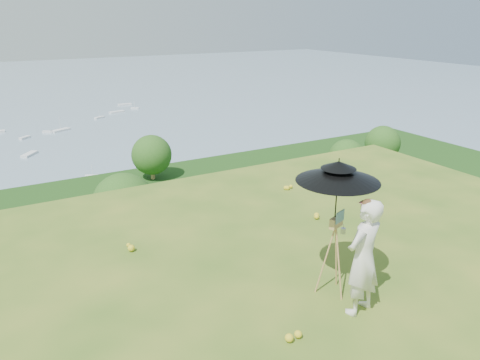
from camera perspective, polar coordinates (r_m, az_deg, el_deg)
ground at (r=8.05m, az=15.60°, el=-13.81°), size 14.00×14.00×0.00m
shoreline_tier at (r=89.35m, az=-23.32°, el=-9.11°), size 170.00×28.00×8.00m
slope_trees at (r=44.33m, az=-20.21°, el=-7.69°), size 110.00×50.00×6.00m
harbor_town at (r=86.61m, az=-23.89°, el=-5.31°), size 110.00×22.00×5.00m
wildflowers at (r=8.16m, az=14.39°, el=-12.69°), size 10.00×10.50×0.12m
painter at (r=7.26m, az=14.80°, el=-9.10°), size 0.76×0.59×1.86m
field_easel at (r=7.72m, az=11.38°, el=-8.64°), size 0.72×0.72×1.47m
sun_umbrella at (r=7.32m, az=11.71°, el=-1.48°), size 1.56×1.56×1.09m
painter_cap at (r=6.90m, az=15.41°, el=-2.69°), size 0.26×0.29×0.10m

